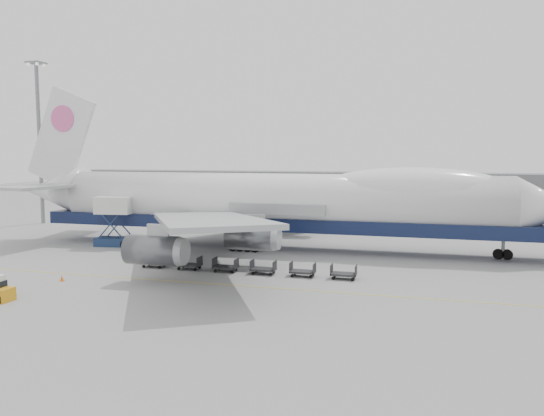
% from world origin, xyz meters
% --- Properties ---
extents(ground, '(260.00, 260.00, 0.00)m').
position_xyz_m(ground, '(0.00, 0.00, 0.00)').
color(ground, gray).
rests_on(ground, ground).
extents(apron_line, '(60.00, 0.15, 0.01)m').
position_xyz_m(apron_line, '(0.00, -6.00, 0.01)').
color(apron_line, gold).
rests_on(apron_line, ground).
extents(hangar, '(110.00, 8.00, 7.00)m').
position_xyz_m(hangar, '(-10.00, 70.00, 3.50)').
color(hangar, slate).
rests_on(hangar, ground).
extents(floodlight_mast, '(2.40, 2.40, 25.43)m').
position_xyz_m(floodlight_mast, '(-42.00, 24.00, 14.27)').
color(floodlight_mast, slate).
rests_on(floodlight_mast, ground).
extents(airliner, '(67.00, 55.30, 19.98)m').
position_xyz_m(airliner, '(0.64, 12.00, 5.62)').
color(airliner, white).
rests_on(airliner, ground).
extents(catering_truck, '(4.91, 3.65, 6.03)m').
position_xyz_m(catering_truck, '(-19.31, 8.52, 3.43)').
color(catering_truck, navy).
rests_on(catering_truck, ground).
extents(traffic_cone, '(0.35, 0.35, 0.52)m').
position_xyz_m(traffic_cone, '(-14.20, -8.54, 0.25)').
color(traffic_cone, orange).
rests_on(traffic_cone, ground).
extents(dolly_0, '(2.30, 1.35, 1.30)m').
position_xyz_m(dolly_0, '(-9.01, -1.23, 0.53)').
color(dolly_0, '#2D2D30').
rests_on(dolly_0, ground).
extents(dolly_1, '(2.30, 1.35, 1.30)m').
position_xyz_m(dolly_1, '(-5.25, -1.23, 0.53)').
color(dolly_1, '#2D2D30').
rests_on(dolly_1, ground).
extents(dolly_2, '(2.30, 1.35, 1.30)m').
position_xyz_m(dolly_2, '(-1.49, -1.23, 0.53)').
color(dolly_2, '#2D2D30').
rests_on(dolly_2, ground).
extents(dolly_3, '(2.30, 1.35, 1.30)m').
position_xyz_m(dolly_3, '(2.27, -1.23, 0.53)').
color(dolly_3, '#2D2D30').
rests_on(dolly_3, ground).
extents(dolly_4, '(2.30, 1.35, 1.30)m').
position_xyz_m(dolly_4, '(6.04, -1.23, 0.53)').
color(dolly_4, '#2D2D30').
rests_on(dolly_4, ground).
extents(dolly_5, '(2.30, 1.35, 1.30)m').
position_xyz_m(dolly_5, '(9.80, -1.23, 0.53)').
color(dolly_5, '#2D2D30').
rests_on(dolly_5, ground).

